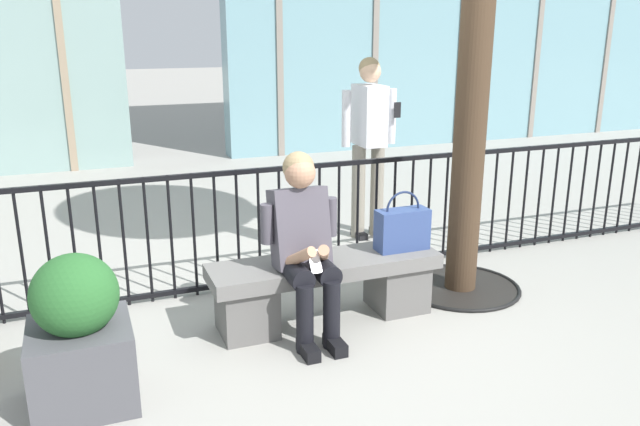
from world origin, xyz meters
The scene contains 7 objects.
ground_plane centered at (0.00, 0.00, 0.00)m, with size 60.00×60.00×0.00m, color #9E9B93.
stone_bench centered at (0.00, 0.00, 0.27)m, with size 1.60×0.44×0.45m.
seated_person_with_phone centered at (-0.20, -0.13, 0.65)m, with size 0.52×0.66×1.21m.
handbag_on_bench centered at (0.58, -0.01, 0.60)m, with size 0.38×0.16×0.43m.
bystander_at_railing centered at (1.08, 1.60, 1.00)m, with size 0.55×0.39×1.71m.
plaza_railing centered at (0.00, 0.75, 0.48)m, with size 9.90×0.04×0.95m.
planter centered at (-1.59, -0.47, 0.39)m, with size 0.53×0.53×0.85m.
Camera 1 is at (-1.50, -3.75, 1.96)m, focal length 35.43 mm.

